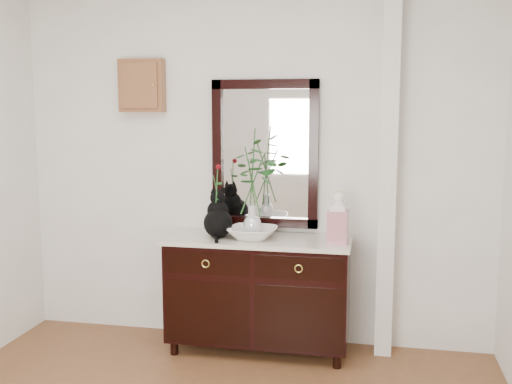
% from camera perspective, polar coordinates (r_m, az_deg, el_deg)
% --- Properties ---
extents(wall_back, '(3.60, 0.04, 2.70)m').
position_cam_1_polar(wall_back, '(4.52, -0.37, 2.53)').
color(wall_back, silver).
rests_on(wall_back, ground).
extents(pilaster, '(0.12, 0.20, 2.70)m').
position_cam_1_polar(pilaster, '(4.34, 12.45, 2.12)').
color(pilaster, silver).
rests_on(pilaster, ground).
extents(sideboard, '(1.33, 0.52, 0.82)m').
position_cam_1_polar(sideboard, '(4.43, 0.26, -9.16)').
color(sideboard, black).
rests_on(sideboard, ground).
extents(wall_mirror, '(0.80, 0.06, 1.10)m').
position_cam_1_polar(wall_mirror, '(4.48, 0.85, 3.63)').
color(wall_mirror, black).
rests_on(wall_mirror, wall_back).
extents(key_cabinet, '(0.35, 0.10, 0.40)m').
position_cam_1_polar(key_cabinet, '(4.71, -10.81, 9.92)').
color(key_cabinet, brown).
rests_on(key_cabinet, wall_back).
extents(cat, '(0.32, 0.35, 0.34)m').
position_cam_1_polar(cat, '(4.35, -3.64, -2.07)').
color(cat, black).
rests_on(cat, sideboard).
extents(lotus_bowl, '(0.37, 0.37, 0.09)m').
position_cam_1_polar(lotus_bowl, '(4.30, -0.34, -3.93)').
color(lotus_bowl, white).
rests_on(lotus_bowl, sideboard).
extents(vase_branches, '(0.46, 0.46, 0.78)m').
position_cam_1_polar(vase_branches, '(4.24, -0.35, 0.96)').
color(vase_branches, silver).
rests_on(vase_branches, lotus_bowl).
extents(bud_vase_rose, '(0.09, 0.09, 0.54)m').
position_cam_1_polar(bud_vase_rose, '(4.35, -3.78, -0.76)').
color(bud_vase_rose, '#2D5E35').
rests_on(bud_vase_rose, sideboard).
extents(ginger_jar, '(0.15, 0.15, 0.37)m').
position_cam_1_polar(ginger_jar, '(4.16, 7.82, -2.39)').
color(ginger_jar, silver).
rests_on(ginger_jar, sideboard).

